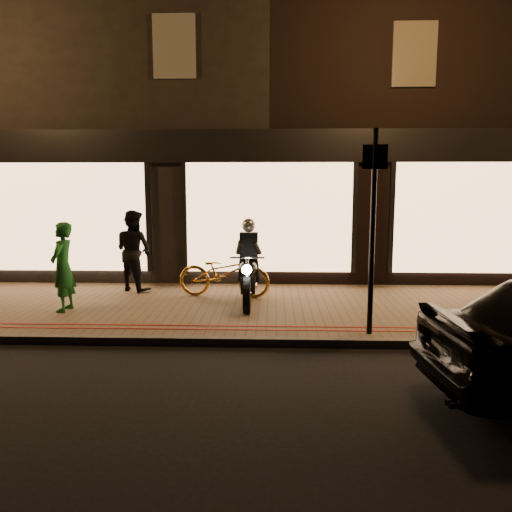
{
  "coord_description": "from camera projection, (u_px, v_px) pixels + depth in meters",
  "views": [
    {
      "loc": [
        0.1,
        -6.95,
        2.33
      ],
      "look_at": [
        -0.2,
        1.6,
        1.1
      ],
      "focal_mm": 35.0,
      "sensor_mm": 36.0,
      "label": 1
    }
  ],
  "objects": [
    {
      "name": "person_green",
      "position": [
        63.0,
        267.0,
        8.7
      ],
      "size": [
        0.39,
        0.58,
        1.57
      ],
      "primitive_type": "imported",
      "rotation": [
        0.0,
        0.0,
        -1.6
      ],
      "color": "#1C6B27",
      "rests_on": "sidewalk"
    },
    {
      "name": "person_dark",
      "position": [
        134.0,
        251.0,
        10.4
      ],
      "size": [
        1.03,
        0.96,
        1.69
      ],
      "primitive_type": "imported",
      "rotation": [
        0.0,
        0.0,
        2.63
      ],
      "color": "black",
      "rests_on": "sidewalk"
    },
    {
      "name": "sidewalk",
      "position": [
        268.0,
        309.0,
        9.18
      ],
      "size": [
        50.0,
        4.0,
        0.12
      ],
      "primitive_type": "cube",
      "color": "brown",
      "rests_on": "ground"
    },
    {
      "name": "red_kerb_lines",
      "position": [
        266.0,
        328.0,
        7.74
      ],
      "size": [
        50.0,
        0.26,
        0.01
      ],
      "color": "maroon",
      "rests_on": "sidewalk"
    },
    {
      "name": "bicycle_gold",
      "position": [
        224.0,
        273.0,
        9.84
      ],
      "size": [
        1.89,
        0.88,
        0.96
      ],
      "primitive_type": "imported",
      "rotation": [
        0.0,
        0.0,
        1.43
      ],
      "color": "#C37E22",
      "rests_on": "sidewalk"
    },
    {
      "name": "building_row",
      "position": [
        271.0,
        122.0,
        15.5
      ],
      "size": [
        48.0,
        10.11,
        8.5
      ],
      "color": "black",
      "rests_on": "ground"
    },
    {
      "name": "motorcycle",
      "position": [
        249.0,
        271.0,
        9.24
      ],
      "size": [
        0.6,
        1.94,
        1.59
      ],
      "rotation": [
        0.0,
        0.0,
        0.01
      ],
      "color": "black",
      "rests_on": "sidewalk"
    },
    {
      "name": "sign_post",
      "position": [
        373.0,
        222.0,
        7.23
      ],
      "size": [
        0.35,
        0.09,
        3.0
      ],
      "rotation": [
        0.0,
        0.0,
        -0.18
      ],
      "color": "black",
      "rests_on": "sidewalk"
    },
    {
      "name": "ground",
      "position": [
        266.0,
        347.0,
        7.22
      ],
      "size": [
        90.0,
        90.0,
        0.0
      ],
      "primitive_type": "plane",
      "color": "black",
      "rests_on": "ground"
    },
    {
      "name": "kerb_stone",
      "position": [
        266.0,
        342.0,
        7.26
      ],
      "size": [
        50.0,
        0.14,
        0.12
      ],
      "primitive_type": "cube",
      "color": "#59544C",
      "rests_on": "ground"
    }
  ]
}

